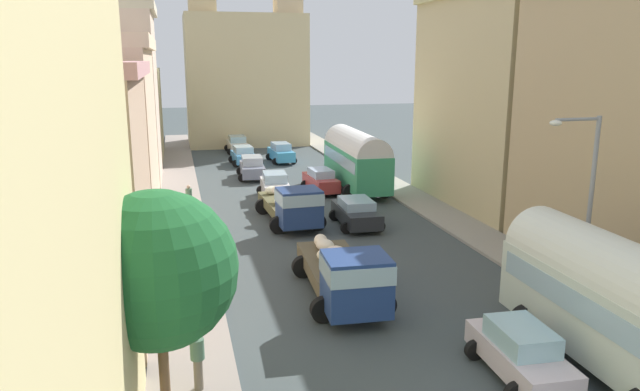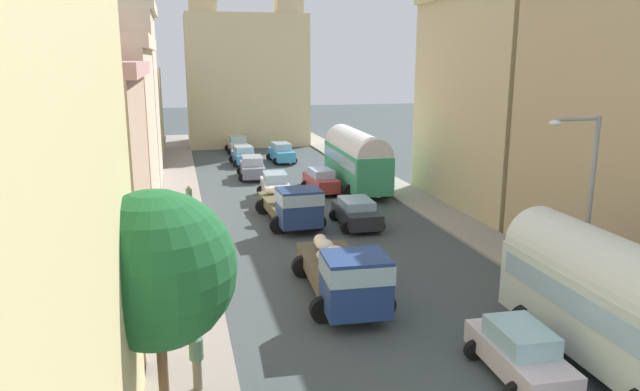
% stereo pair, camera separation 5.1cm
% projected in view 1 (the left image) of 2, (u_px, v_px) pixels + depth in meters
% --- Properties ---
extents(ground_plane, '(154.00, 154.00, 0.00)m').
position_uv_depth(ground_plane, '(300.00, 202.00, 37.07)').
color(ground_plane, '#3E4748').
extents(sidewalk_left, '(2.50, 70.00, 0.14)m').
position_uv_depth(sidewalk_left, '(181.00, 207.00, 35.37)').
color(sidewalk_left, gray).
rests_on(sidewalk_left, ground).
extents(sidewalk_right, '(2.50, 70.00, 0.14)m').
position_uv_depth(sidewalk_right, '(408.00, 195.00, 38.74)').
color(sidewalk_right, gray).
rests_on(sidewalk_right, ground).
extents(building_left_1, '(6.17, 9.36, 8.67)m').
position_uv_depth(building_left_1, '(58.00, 192.00, 19.99)').
color(building_left_1, tan).
rests_on(building_left_1, ground).
extents(building_left_2, '(6.12, 12.15, 9.85)m').
position_uv_depth(building_left_2, '(98.00, 133.00, 30.88)').
color(building_left_2, beige).
rests_on(building_left_2, ground).
extents(building_left_3, '(6.13, 9.17, 12.46)m').
position_uv_depth(building_left_3, '(116.00, 95.00, 41.61)').
color(building_left_3, beige).
rests_on(building_left_3, ground).
extents(building_left_4, '(4.73, 10.60, 7.92)m').
position_uv_depth(building_left_4, '(134.00, 114.00, 52.37)').
color(building_left_4, tan).
rests_on(building_left_4, ground).
extents(building_right_1, '(5.51, 10.81, 12.51)m').
position_uv_depth(building_right_1, '(640.00, 121.00, 23.97)').
color(building_right_1, tan).
rests_on(building_right_1, ground).
extents(building_right_2, '(6.04, 11.73, 12.59)m').
position_uv_depth(building_right_2, '(496.00, 101.00, 35.09)').
color(building_right_2, tan).
rests_on(building_right_2, ground).
extents(distant_church, '(12.03, 7.49, 21.49)m').
position_uv_depth(distant_church, '(246.00, 72.00, 60.66)').
color(distant_church, '#D3BE8B').
rests_on(distant_church, ground).
extents(parked_bus_0, '(3.35, 8.26, 3.91)m').
position_uv_depth(parked_bus_0, '(616.00, 300.00, 16.55)').
color(parked_bus_0, silver).
rests_on(parked_bus_0, ground).
extents(parked_bus_1, '(3.43, 9.11, 4.04)m').
position_uv_depth(parked_bus_1, '(356.00, 157.00, 40.06)').
color(parked_bus_1, '#379A67').
rests_on(parked_bus_1, ground).
extents(cargo_truck_0, '(3.23, 7.32, 2.41)m').
position_uv_depth(cargo_truck_0, '(345.00, 273.00, 21.25)').
color(cargo_truck_0, navy).
rests_on(cargo_truck_0, ground).
extents(cargo_truck_1, '(3.18, 6.91, 2.33)m').
position_uv_depth(cargo_truck_1, '(292.00, 204.00, 31.43)').
color(cargo_truck_1, navy).
rests_on(cargo_truck_1, ground).
extents(car_0, '(2.37, 3.90, 1.68)m').
position_uv_depth(car_0, '(275.00, 186.00, 37.81)').
color(car_0, silver).
rests_on(car_0, ground).
extents(car_1, '(2.41, 4.31, 1.66)m').
position_uv_depth(car_1, '(252.00, 167.00, 44.24)').
color(car_1, slate).
rests_on(car_1, ground).
extents(car_2, '(2.37, 3.75, 1.58)m').
position_uv_depth(car_2, '(243.00, 155.00, 49.97)').
color(car_2, '#4694CE').
rests_on(car_2, ground).
extents(car_3, '(2.31, 4.11, 1.62)m').
position_uv_depth(car_3, '(237.00, 144.00, 56.29)').
color(car_3, beige).
rests_on(car_3, ground).
extents(car_4, '(2.24, 3.89, 1.55)m').
position_uv_depth(car_4, '(520.00, 352.00, 16.49)').
color(car_4, silver).
rests_on(car_4, ground).
extents(car_5, '(2.44, 4.27, 1.49)m').
position_uv_depth(car_5, '(356.00, 212.00, 31.54)').
color(car_5, '#23262A').
rests_on(car_5, ground).
extents(car_6, '(2.24, 4.09, 1.58)m').
position_uv_depth(car_6, '(321.00, 181.00, 39.57)').
color(car_6, '#AE3532').
rests_on(car_6, ground).
extents(car_7, '(2.30, 4.22, 1.69)m').
position_uv_depth(car_7, '(281.00, 153.00, 51.10)').
color(car_7, '#4098C9').
rests_on(car_7, ground).
extents(pedestrian_0, '(0.51, 0.51, 1.81)m').
position_uv_depth(pedestrian_0, '(189.00, 198.00, 33.51)').
color(pedestrian_0, slate).
rests_on(pedestrian_0, ground).
extents(pedestrian_1, '(0.51, 0.51, 1.79)m').
position_uv_depth(pedestrian_1, '(182.00, 217.00, 29.67)').
color(pedestrian_1, slate).
rests_on(pedestrian_1, ground).
extents(pedestrian_2, '(0.49, 0.49, 1.81)m').
position_uv_depth(pedestrian_2, '(198.00, 359.00, 15.61)').
color(pedestrian_2, '#6B6151').
rests_on(pedestrian_2, ground).
extents(pedestrian_3, '(0.49, 0.49, 1.81)m').
position_uv_depth(pedestrian_3, '(187.00, 266.00, 22.59)').
color(pedestrian_3, slate).
rests_on(pedestrian_3, ground).
extents(streetlamp_near, '(1.96, 0.28, 6.90)m').
position_uv_depth(streetlamp_near, '(585.00, 197.00, 20.34)').
color(streetlamp_near, gray).
rests_on(streetlamp_near, ground).
extents(roadside_tree_0, '(3.64, 3.64, 5.97)m').
position_uv_depth(roadside_tree_0, '(158.00, 270.00, 13.24)').
color(roadside_tree_0, brown).
rests_on(roadside_tree_0, ground).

